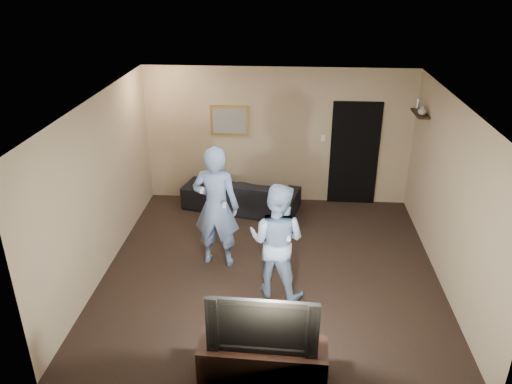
# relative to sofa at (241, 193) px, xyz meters

# --- Properties ---
(ground) EXTENTS (5.00, 5.00, 0.00)m
(ground) POSITION_rel_sofa_xyz_m (0.66, -2.04, -0.31)
(ground) COLOR black
(ground) RESTS_ON ground
(ceiling) EXTENTS (5.00, 5.00, 0.04)m
(ceiling) POSITION_rel_sofa_xyz_m (0.66, -2.04, 2.29)
(ceiling) COLOR silver
(ceiling) RESTS_ON wall_back
(wall_back) EXTENTS (5.00, 0.04, 2.60)m
(wall_back) POSITION_rel_sofa_xyz_m (0.66, 0.46, 0.99)
(wall_back) COLOR tan
(wall_back) RESTS_ON ground
(wall_front) EXTENTS (5.00, 0.04, 2.60)m
(wall_front) POSITION_rel_sofa_xyz_m (0.66, -4.54, 0.99)
(wall_front) COLOR tan
(wall_front) RESTS_ON ground
(wall_left) EXTENTS (0.04, 5.00, 2.60)m
(wall_left) POSITION_rel_sofa_xyz_m (-1.84, -2.04, 0.99)
(wall_left) COLOR tan
(wall_left) RESTS_ON ground
(wall_right) EXTENTS (0.04, 5.00, 2.60)m
(wall_right) POSITION_rel_sofa_xyz_m (3.16, -2.04, 0.99)
(wall_right) COLOR tan
(wall_right) RESTS_ON ground
(sofa) EXTENTS (2.28, 1.32, 0.63)m
(sofa) POSITION_rel_sofa_xyz_m (0.00, 0.00, 0.00)
(sofa) COLOR black
(sofa) RESTS_ON ground
(throw_pillow) EXTENTS (0.48, 0.25, 0.46)m
(throw_pillow) POSITION_rel_sofa_xyz_m (-0.53, 0.00, 0.17)
(throw_pillow) COLOR #1C5449
(throw_pillow) RESTS_ON sofa
(painting_frame) EXTENTS (0.72, 0.05, 0.57)m
(painting_frame) POSITION_rel_sofa_xyz_m (-0.24, 0.44, 1.29)
(painting_frame) COLOR olive
(painting_frame) RESTS_ON wall_back
(painting_canvas) EXTENTS (0.62, 0.01, 0.47)m
(painting_canvas) POSITION_rel_sofa_xyz_m (-0.24, 0.41, 1.29)
(painting_canvas) COLOR slate
(painting_canvas) RESTS_ON painting_frame
(doorway) EXTENTS (0.90, 0.06, 2.00)m
(doorway) POSITION_rel_sofa_xyz_m (2.11, 0.43, 0.69)
(doorway) COLOR black
(doorway) RESTS_ON ground
(light_switch) EXTENTS (0.08, 0.02, 0.12)m
(light_switch) POSITION_rel_sofa_xyz_m (1.51, 0.44, 0.99)
(light_switch) COLOR silver
(light_switch) RESTS_ON wall_back
(wall_shelf) EXTENTS (0.20, 0.60, 0.03)m
(wall_shelf) POSITION_rel_sofa_xyz_m (3.05, -0.24, 1.68)
(wall_shelf) COLOR black
(wall_shelf) RESTS_ON wall_right
(shelf_vase) EXTENTS (0.18, 0.18, 0.15)m
(shelf_vase) POSITION_rel_sofa_xyz_m (3.05, -0.34, 1.77)
(shelf_vase) COLOR #A0A1A5
(shelf_vase) RESTS_ON wall_shelf
(shelf_figurine) EXTENTS (0.06, 0.06, 0.18)m
(shelf_figurine) POSITION_rel_sofa_xyz_m (3.05, 0.01, 1.78)
(shelf_figurine) COLOR silver
(shelf_figurine) RESTS_ON wall_shelf
(tv_console) EXTENTS (1.42, 0.50, 0.50)m
(tv_console) POSITION_rel_sofa_xyz_m (0.67, -4.29, -0.06)
(tv_console) COLOR black
(tv_console) RESTS_ON ground
(television) EXTENTS (1.19, 0.19, 0.68)m
(television) POSITION_rel_sofa_xyz_m (0.67, -4.29, 0.53)
(television) COLOR black
(television) RESTS_ON tv_console
(wii_player_left) EXTENTS (0.75, 0.56, 1.92)m
(wii_player_left) POSITION_rel_sofa_xyz_m (-0.18, -1.90, 0.65)
(wii_player_left) COLOR #6D89BD
(wii_player_left) RESTS_ON ground
(wii_player_right) EXTENTS (0.97, 0.86, 1.68)m
(wii_player_right) POSITION_rel_sofa_xyz_m (0.75, -2.62, 0.53)
(wii_player_right) COLOR #94B3D8
(wii_player_right) RESTS_ON ground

